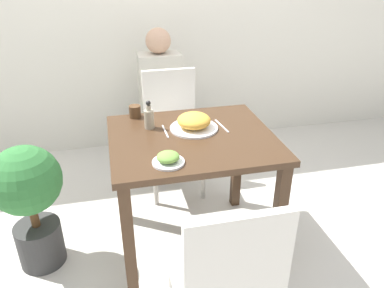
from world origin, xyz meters
name	(u,v)px	position (x,y,z in m)	size (l,w,h in m)	color
ground_plane	(192,242)	(0.00, 0.00, 0.00)	(16.00, 16.00, 0.00)	beige
wall_back	(151,3)	(0.00, 1.55, 1.30)	(8.00, 0.05, 2.60)	silver
dining_table	(192,156)	(0.00, 0.00, 0.64)	(0.91, 0.79, 0.77)	#3D2819
chair_near	(226,277)	(-0.04, -0.79, 0.53)	(0.42, 0.42, 0.92)	silver
chair_far	(172,124)	(0.02, 0.73, 0.53)	(0.42, 0.42, 0.92)	silver
food_plate	(194,122)	(0.03, 0.09, 0.82)	(0.28, 0.28, 0.10)	white
side_plate	(168,159)	(-0.18, -0.27, 0.80)	(0.16, 0.16, 0.06)	white
drink_cup	(135,111)	(-0.28, 0.34, 0.81)	(0.07, 0.07, 0.07)	#4C331E
sauce_bottle	(149,118)	(-0.22, 0.16, 0.84)	(0.06, 0.06, 0.17)	gray
fork_utensil	(165,131)	(-0.14, 0.09, 0.78)	(0.01, 0.17, 0.00)	silver
spoon_utensil	(222,126)	(0.20, 0.09, 0.78)	(0.03, 0.19, 0.00)	silver
potted_plant_left	(29,197)	(-0.92, 0.05, 0.47)	(0.39, 0.39, 0.78)	#333333
person_figure	(161,100)	(-0.01, 1.12, 0.58)	(0.34, 0.22, 1.17)	#2D3347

